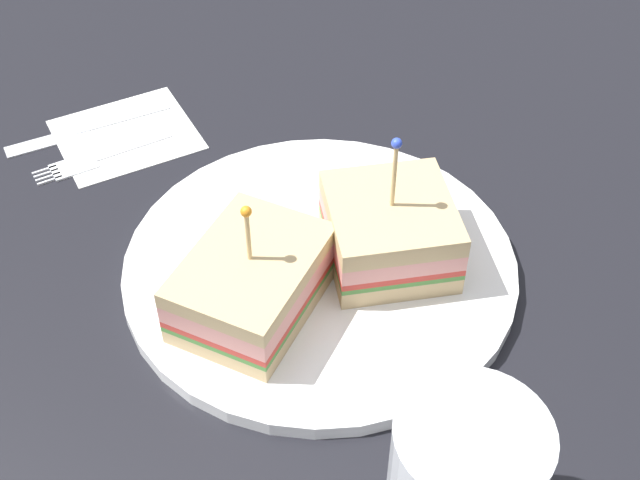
# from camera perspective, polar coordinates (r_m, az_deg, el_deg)

# --- Properties ---
(ground_plane) EXTENTS (1.20, 1.20, 0.02)m
(ground_plane) POSITION_cam_1_polar(r_m,az_deg,el_deg) (0.61, -0.00, -2.75)
(ground_plane) COLOR black
(plate) EXTENTS (0.27, 0.27, 0.01)m
(plate) POSITION_cam_1_polar(r_m,az_deg,el_deg) (0.60, -0.00, -1.74)
(plate) COLOR white
(plate) RESTS_ON ground_plane
(sandwich_half_front) EXTENTS (0.12, 0.12, 0.10)m
(sandwich_half_front) POSITION_cam_1_polar(r_m,az_deg,el_deg) (0.58, 4.70, 0.60)
(sandwich_half_front) COLOR tan
(sandwich_half_front) RESTS_ON plate
(sandwich_half_back) EXTENTS (0.11, 0.12, 0.09)m
(sandwich_half_back) POSITION_cam_1_polar(r_m,az_deg,el_deg) (0.55, -4.89, -2.62)
(sandwich_half_back) COLOR tan
(sandwich_half_back) RESTS_ON plate
(napkin) EXTENTS (0.13, 0.13, 0.00)m
(napkin) POSITION_cam_1_polar(r_m,az_deg,el_deg) (0.74, -12.91, 6.94)
(napkin) COLOR white
(napkin) RESTS_ON ground_plane
(fork) EXTENTS (0.04, 0.12, 0.00)m
(fork) POSITION_cam_1_polar(r_m,az_deg,el_deg) (0.71, -15.25, 5.17)
(fork) COLOR silver
(fork) RESTS_ON ground_plane
(knife) EXTENTS (0.05, 0.13, 0.00)m
(knife) POSITION_cam_1_polar(r_m,az_deg,el_deg) (0.75, -16.02, 6.97)
(knife) COLOR silver
(knife) RESTS_ON ground_plane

